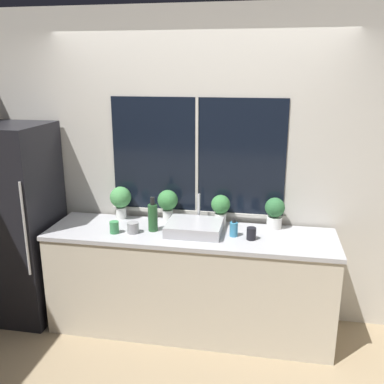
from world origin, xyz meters
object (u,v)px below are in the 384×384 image
object	(u,v)px
refrigerator	(19,223)
sink	(195,227)
potted_plant_far_left	(121,199)
bottle_tall	(153,217)
mug_grey	(133,228)
mug_green	(114,227)
mug_black	(251,234)
potted_plant_center_left	(168,202)
potted_plant_far_right	(275,211)
potted_plant_center_right	(221,207)
soap_bottle	(234,229)

from	to	relation	value
refrigerator	sink	world-z (taller)	refrigerator
refrigerator	potted_plant_far_left	xyz separation A→B (m)	(0.87, 0.24, 0.20)
bottle_tall	potted_plant_far_left	bearing A→B (deg)	146.05
sink	potted_plant_far_left	world-z (taller)	potted_plant_far_left
bottle_tall	refrigerator	bearing A→B (deg)	179.88
bottle_tall	mug_grey	size ratio (longest dim) A/B	3.04
mug_green	mug_grey	size ratio (longest dim) A/B	1.05
mug_black	mug_green	world-z (taller)	mug_green
mug_black	mug_green	size ratio (longest dim) A/B	0.98
potted_plant_center_left	potted_plant_far_right	world-z (taller)	potted_plant_center_left
potted_plant_far_right	bottle_tall	world-z (taller)	bottle_tall
refrigerator	potted_plant_center_right	size ratio (longest dim) A/B	6.59
potted_plant_center_right	potted_plant_far_right	world-z (taller)	same
potted_plant_center_left	mug_green	size ratio (longest dim) A/B	2.85
refrigerator	mug_green	world-z (taller)	refrigerator
potted_plant_far_right	refrigerator	bearing A→B (deg)	-173.80
sink	potted_plant_center_right	bearing A→B (deg)	49.88
bottle_tall	mug_black	distance (m)	0.82
mug_grey	sink	bearing A→B (deg)	11.66
potted_plant_far_left	mug_grey	size ratio (longest dim) A/B	3.07
refrigerator	potted_plant_center_left	xyz separation A→B (m)	(1.31, 0.24, 0.20)
soap_bottle	bottle_tall	distance (m)	0.67
potted_plant_far_left	soap_bottle	xyz separation A→B (m)	(1.04, -0.25, -0.12)
refrigerator	mug_green	bearing A→B (deg)	-6.89
sink	soap_bottle	xyz separation A→B (m)	(0.32, -0.02, 0.02)
potted_plant_center_right	mug_black	size ratio (longest dim) A/B	2.70
potted_plant_center_right	mug_black	world-z (taller)	potted_plant_center_right
potted_plant_far_right	mug_black	distance (m)	0.36
potted_plant_far_right	mug_green	world-z (taller)	potted_plant_far_right
potted_plant_center_right	soap_bottle	size ratio (longest dim) A/B	1.77
potted_plant_center_left	soap_bottle	xyz separation A→B (m)	(0.60, -0.25, -0.11)
potted_plant_far_right	mug_grey	size ratio (longest dim) A/B	2.79
sink	potted_plant_far_right	size ratio (longest dim) A/B	1.69
potted_plant_center_left	mug_grey	xyz separation A→B (m)	(-0.22, -0.32, -0.13)
bottle_tall	mug_green	bearing A→B (deg)	-159.58
mug_black	mug_grey	distance (m)	0.96
mug_grey	bottle_tall	bearing A→B (deg)	28.44
potted_plant_center_left	potted_plant_far_right	bearing A→B (deg)	0.00
potted_plant_far_right	mug_grey	xyz separation A→B (m)	(-1.14, -0.32, -0.10)
mug_black	mug_grey	bearing A→B (deg)	-177.99
mug_green	mug_grey	distance (m)	0.15
soap_bottle	potted_plant_far_right	bearing A→B (deg)	37.54
mug_green	soap_bottle	bearing A→B (deg)	6.45
potted_plant_center_right	soap_bottle	distance (m)	0.30
potted_plant_center_right	soap_bottle	world-z (taller)	potted_plant_center_right
potted_plant_far_left	potted_plant_center_left	distance (m)	0.43
sink	potted_plant_center_left	bearing A→B (deg)	141.36
sink	soap_bottle	bearing A→B (deg)	-4.09
sink	mug_green	distance (m)	0.66
bottle_tall	mug_green	size ratio (longest dim) A/B	2.90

